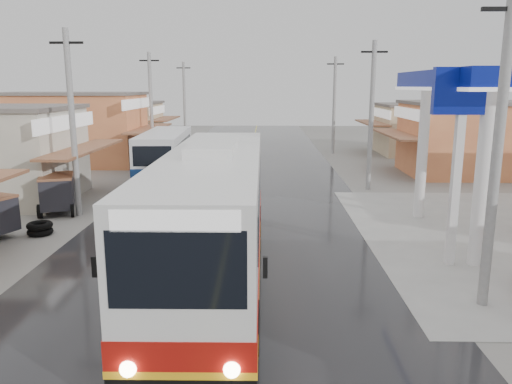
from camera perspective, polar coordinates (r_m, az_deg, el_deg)
ground at (r=13.63m, az=-4.52°, el=-12.50°), size 120.00×120.00×0.00m
road at (r=27.94m, az=-1.55°, el=0.39°), size 12.00×90.00×0.02m
centre_line at (r=27.93m, az=-1.55°, el=0.42°), size 0.15×90.00×0.01m
shopfronts_left at (r=34.00m, az=-23.76°, el=1.45°), size 11.00×44.00×5.20m
utility_poles_left at (r=30.05m, az=-14.92°, el=0.80°), size 1.60×50.00×8.00m
utility_poles_right at (r=28.49m, az=12.66°, el=0.31°), size 1.60×36.00×8.00m
coach_bus at (r=14.86m, az=-4.79°, el=-2.40°), size 3.05×13.01×4.05m
second_bus at (r=30.88m, az=-10.35°, el=4.26°), size 2.78×8.88×2.91m
cyclist at (r=18.64m, az=-12.13°, el=-3.63°), size 1.31×2.09×2.13m
tricycle_far at (r=24.08m, az=-21.81°, el=0.05°), size 2.16×2.47×1.76m
tyre_stack at (r=21.06m, az=-23.47°, el=-3.84°), size 0.97×0.97×0.50m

